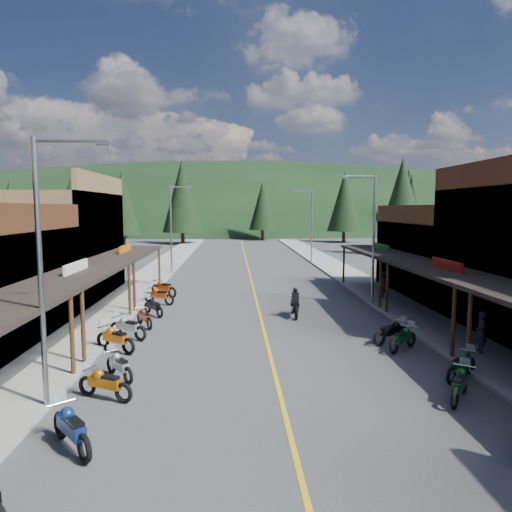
{
  "coord_description": "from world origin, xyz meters",
  "views": [
    {
      "loc": [
        -1.48,
        -19.42,
        6.0
      ],
      "look_at": [
        -0.06,
        9.09,
        3.0
      ],
      "focal_mm": 32.0,
      "sensor_mm": 36.0,
      "label": 1
    }
  ],
  "objects": [
    {
      "name": "bike_east_6",
      "position": [
        6.48,
        -4.32,
        0.56
      ],
      "size": [
        1.95,
        1.73,
        1.12
      ],
      "primitive_type": null,
      "rotation": [
        0.0,
        0.0,
        -0.9
      ],
      "color": "#0B3B22",
      "rests_on": "ground"
    },
    {
      "name": "bike_west_9",
      "position": [
        -6.0,
        3.48,
        0.54
      ],
      "size": [
        1.51,
        1.94,
        1.08
      ],
      "primitive_type": null,
      "rotation": [
        0.0,
        0.0,
        0.54
      ],
      "color": "maroon",
      "rests_on": "ground"
    },
    {
      "name": "bike_east_8",
      "position": [
        5.53,
        0.01,
        0.59
      ],
      "size": [
        2.16,
        1.53,
        1.18
      ],
      "primitive_type": null,
      "rotation": [
        0.0,
        0.0,
        -1.11
      ],
      "color": "black",
      "rests_on": "ground"
    },
    {
      "name": "streetlight_3",
      "position": [
        6.95,
        30.0,
        4.46
      ],
      "size": [
        2.16,
        0.18,
        8.0
      ],
      "color": "gray",
      "rests_on": "ground"
    },
    {
      "name": "bike_west_12",
      "position": [
        -6.23,
        11.39,
        0.67
      ],
      "size": [
        2.29,
        2.09,
        1.33
      ],
      "primitive_type": null,
      "rotation": [
        0.0,
        0.0,
        0.88
      ],
      "color": "#BE400D",
      "rests_on": "ground"
    },
    {
      "name": "bike_west_5",
      "position": [
        -5.54,
        -5.4,
        0.58
      ],
      "size": [
        2.11,
        1.48,
        1.15
      ],
      "primitive_type": null,
      "rotation": [
        0.0,
        0.0,
        1.12
      ],
      "color": "#AA5C0C",
      "rests_on": "ground"
    },
    {
      "name": "pine_1",
      "position": [
        -24.0,
        70.0,
        7.24
      ],
      "size": [
        5.88,
        5.88,
        12.5
      ],
      "color": "black",
      "rests_on": "ground"
    },
    {
      "name": "shop_west_3",
      "position": [
        -13.78,
        11.3,
        3.52
      ],
      "size": [
        10.9,
        10.2,
        8.2
      ],
      "color": "brown",
      "rests_on": "ground"
    },
    {
      "name": "streetlight_1",
      "position": [
        -6.95,
        22.0,
        4.46
      ],
      "size": [
        2.16,
        0.18,
        8.0
      ],
      "color": "gray",
      "rests_on": "ground"
    },
    {
      "name": "streetlight_0",
      "position": [
        -6.95,
        -6.0,
        4.46
      ],
      "size": [
        2.16,
        0.18,
        8.0
      ],
      "color": "gray",
      "rests_on": "ground"
    },
    {
      "name": "pine_9",
      "position": [
        24.0,
        45.0,
        6.38
      ],
      "size": [
        4.93,
        4.93,
        10.8
      ],
      "color": "black",
      "rests_on": "ground"
    },
    {
      "name": "bike_west_6",
      "position": [
        -5.52,
        -3.68,
        0.55
      ],
      "size": [
        1.69,
        1.89,
        1.09
      ],
      "primitive_type": null,
      "rotation": [
        0.0,
        0.0,
        0.67
      ],
      "color": "gray",
      "rests_on": "ground"
    },
    {
      "name": "centerline",
      "position": [
        0.0,
        20.0,
        0.01
      ],
      "size": [
        0.15,
        90.0,
        0.01
      ],
      "primitive_type": "cube",
      "color": "gold",
      "rests_on": "ground"
    },
    {
      "name": "pine_8",
      "position": [
        -22.0,
        40.0,
        5.98
      ],
      "size": [
        4.48,
        4.48,
        10.0
      ],
      "color": "black",
      "rests_on": "ground"
    },
    {
      "name": "sidewalk_east",
      "position": [
        8.7,
        20.0,
        0.07
      ],
      "size": [
        3.4,
        94.0,
        0.15
      ],
      "primitive_type": "cube",
      "color": "gray",
      "rests_on": "ground"
    },
    {
      "name": "bike_west_8",
      "position": [
        -6.36,
        1.36,
        0.61
      ],
      "size": [
        2.18,
        1.72,
        1.21
      ],
      "primitive_type": null,
      "rotation": [
        0.0,
        0.0,
        1.02
      ],
      "color": "#949398",
      "rests_on": "ground"
    },
    {
      "name": "pine_10",
      "position": [
        -18.0,
        50.0,
        6.78
      ],
      "size": [
        5.38,
        5.38,
        11.6
      ],
      "color": "black",
      "rests_on": "ground"
    },
    {
      "name": "pine_3",
      "position": [
        4.0,
        66.0,
        6.48
      ],
      "size": [
        5.04,
        5.04,
        11.0
      ],
      "color": "black",
      "rests_on": "ground"
    },
    {
      "name": "pine_0",
      "position": [
        -40.0,
        62.0,
        6.48
      ],
      "size": [
        5.04,
        5.04,
        11.0
      ],
      "color": "black",
      "rests_on": "ground"
    },
    {
      "name": "pine_7",
      "position": [
        -32.0,
        76.0,
        7.24
      ],
      "size": [
        5.88,
        5.88,
        12.5
      ],
      "color": "black",
      "rests_on": "ground"
    },
    {
      "name": "streetlight_2",
      "position": [
        6.95,
        8.0,
        4.46
      ],
      "size": [
        2.16,
        0.18,
        8.0
      ],
      "color": "gray",
      "rests_on": "ground"
    },
    {
      "name": "pine_4",
      "position": [
        18.0,
        60.0,
        7.24
      ],
      "size": [
        5.88,
        5.88,
        12.5
      ],
      "color": "black",
      "rests_on": "ground"
    },
    {
      "name": "ground",
      "position": [
        0.0,
        0.0,
        0.0
      ],
      "size": [
        220.0,
        220.0,
        0.0
      ],
      "primitive_type": "plane",
      "color": "#38383A",
      "rests_on": "ground"
    },
    {
      "name": "sidewalk_west",
      "position": [
        -8.7,
        20.0,
        0.07
      ],
      "size": [
        3.4,
        94.0,
        0.15
      ],
      "primitive_type": "cube",
      "color": "gray",
      "rests_on": "ground"
    },
    {
      "name": "pine_11",
      "position": [
        20.0,
        38.0,
        7.19
      ],
      "size": [
        5.82,
        5.82,
        12.4
      ],
      "color": "black",
      "rests_on": "ground"
    },
    {
      "name": "bike_west_10",
      "position": [
        -5.98,
        5.89,
        0.57
      ],
      "size": [
        1.76,
        2.0,
        1.15
      ],
      "primitive_type": null,
      "rotation": [
        0.0,
        0.0,
        0.66
      ],
      "color": "black",
      "rests_on": "ground"
    },
    {
      "name": "pine_2",
      "position": [
        -10.0,
        58.0,
        7.99
      ],
      "size": [
        6.72,
        6.72,
        14.0
      ],
      "color": "black",
      "rests_on": "ground"
    },
    {
      "name": "bike_west_4",
      "position": [
        -5.52,
        -8.43,
        0.62
      ],
      "size": [
        1.96,
        2.15,
        1.25
      ],
      "primitive_type": null,
      "rotation": [
        0.0,
        0.0,
        0.69
      ],
      "color": "navy",
      "rests_on": "ground"
    },
    {
      "name": "bike_east_7",
      "position": [
        5.66,
        -0.98,
        0.57
      ],
      "size": [
        1.95,
        1.81,
        1.14
      ],
      "primitive_type": null,
      "rotation": [
        0.0,
        0.0,
        -0.86
      ],
      "color": "#0D431D",
      "rests_on": "ground"
    },
    {
      "name": "pedestrian_east_b",
      "position": [
        8.28,
        9.75,
        1.03
      ],
      "size": [
        0.98,
        0.83,
        1.75
      ],
      "primitive_type": "imported",
      "rotation": [
        0.0,
        0.0,
        3.62
      ],
      "color": "brown",
      "rests_on": "sidewalk_east"
    },
    {
      "name": "pedestrian_east_a",
      "position": [
        8.53,
        -1.85,
        1.01
      ],
      "size": [
        0.48,
        0.67,
        1.72
      ],
      "primitive_type": "imported",
      "rotation": [
        0.0,
        0.0,
        -1.69
      ],
      "color": "#251F2F",
      "rests_on": "sidewalk_east"
    },
    {
      "name": "rider_on_bike",
      "position": [
        1.9,
        5.26,
        0.68
      ],
      "size": [
        0.8,
        2.24,
        1.7
      ],
      "rotation": [
        0.0,
        0.0,
        -0.02
      ],
      "color": "black",
      "rests_on": "ground"
    },
    {
      "name": "bike_west_11",
      "position": [
        -6.14,
        8.91,
        0.62
      ],
      "size": [
        2.25,
        1.7,
        1.24
      ],
      "primitive_type": null,
      "rotation": [
        0.0,
        0.0,
        1.06
      ],
      "color": "#C7440E",
      "rests_on": "ground"
    },
    {
      "name": "ridge_hill",
      "position": [
        0.0,
        135.0,
        0.0
      ],
      "size": [
        310.0,
        140.0,
        60.0
      ],
      "primitive_type": "ellipsoid",
      "color": "black",
      "rests_on": "ground"
    },
    {
      "name": "bike_east_5",
      "position": [
        5.56,
        -6.05,
        0.59
      ],
      "size": [
        1.79,
        2.05,
        1.17
      ],
      "primitive_type": null,
      "rotation": [
        0.0,
        0.0,
        -0.65
      ],
      "color": "#0C3D16",
      "rests_on": "ground"
    },
    {
      "name": "shop_east_3",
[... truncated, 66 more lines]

